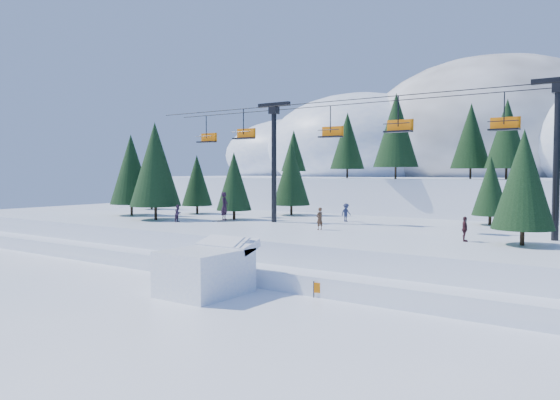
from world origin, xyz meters
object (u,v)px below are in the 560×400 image
Objects in this scene: chairlift at (384,139)px; banner_far at (461,303)px; jump_kicker at (206,270)px; banner_near at (339,289)px.

chairlift is 17.67m from banner_far.
jump_kicker is 2.09× the size of banner_near.
jump_kicker is 18.09m from chairlift.
banner_near is 0.99× the size of banner_far.
banner_near is 6.36m from banner_far.
jump_kicker is 0.12× the size of chairlift.
jump_kicker reaches higher than banner_near.
jump_kicker is 2.07× the size of banner_far.
chairlift is (3.51, 15.86, 7.95)m from jump_kicker.
chairlift is at bearing 128.44° from banner_far.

